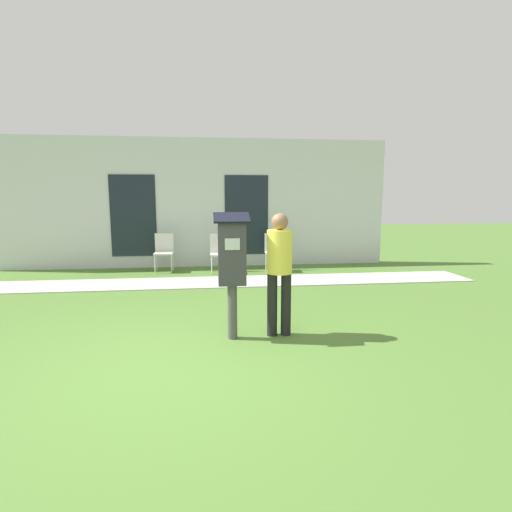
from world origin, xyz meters
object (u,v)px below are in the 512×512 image
outdoor_chair_middle (220,250)px  outdoor_chair_right (274,249)px  parking_meter (232,259)px  person_standing (279,265)px  outdoor_chair_left (164,249)px

outdoor_chair_middle → outdoor_chair_right: same height
parking_meter → outdoor_chair_middle: bearing=90.4°
parking_meter → outdoor_chair_middle: size_ratio=1.77×
parking_meter → person_standing: 0.61m
parking_meter → outdoor_chair_middle: (-0.03, 4.47, -0.49)m
person_standing → outdoor_chair_left: bearing=83.9°
outdoor_chair_right → outdoor_chair_middle: bearing=-166.8°
outdoor_chair_middle → outdoor_chair_left: bearing=163.4°
person_standing → parking_meter: bearing=156.3°
parking_meter → outdoor_chair_right: (1.29, 4.51, -0.49)m
outdoor_chair_left → outdoor_chair_middle: (1.31, -0.32, 0.00)m
parking_meter → outdoor_chair_right: 4.71m
person_standing → outdoor_chair_left: size_ratio=1.76×
parking_meter → outdoor_chair_right: parking_meter is taller
person_standing → outdoor_chair_middle: size_ratio=1.76×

